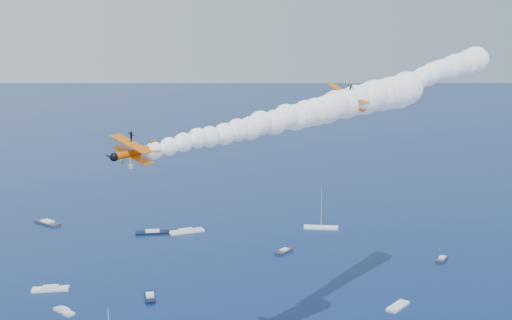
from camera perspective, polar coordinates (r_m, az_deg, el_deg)
name	(u,v)px	position (r m, az deg, el deg)	size (l,w,h in m)	color
biplane_lead	(348,100)	(123.57, 7.69, 5.01)	(7.20, 8.08, 4.87)	#DF5A04
biplane_trail	(134,153)	(93.23, -10.18, 0.62)	(7.23, 8.11, 4.88)	#D75704
smoke_trail_lead	(425,77)	(152.62, 14.01, 6.80)	(60.95, 31.60, 11.68)	white
smoke_trail_trail	(301,114)	(113.88, 3.81, 3.85)	(64.19, 22.78, 11.68)	white
spectator_boats	(93,282)	(210.67, -13.57, -9.93)	(213.80, 176.56, 0.70)	silver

